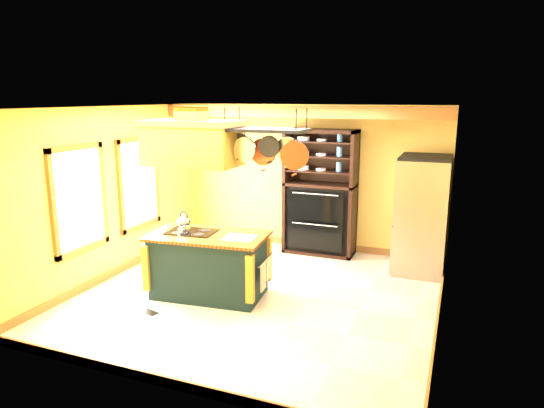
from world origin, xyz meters
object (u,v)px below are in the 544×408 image
Objects in this scene: refrigerator at (421,217)px; range_hood at (192,141)px; pot_rack at (267,140)px; kitchen_island at (209,264)px; hutch at (320,206)px.

range_hood is at bearing -143.65° from refrigerator.
pot_rack is 3.16m from refrigerator.
refrigerator reaches higher than kitchen_island.
range_hood is (-0.20, -0.00, 1.77)m from kitchen_island.
range_hood is 3.09m from hutch.
kitchen_island is at bearing -110.51° from hutch.
range_hood reaches higher than refrigerator.
hutch reaches higher than refrigerator.
range_hood is at bearing 180.00° from pot_rack.
pot_rack reaches higher than kitchen_island.
range_hood reaches higher than hutch.
hutch is (1.15, 2.53, -1.36)m from range_hood.
kitchen_island is 1.49× the size of pot_rack.
range_hood is 0.73× the size of refrigerator.
kitchen_island is at bearing 179.96° from pot_rack.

